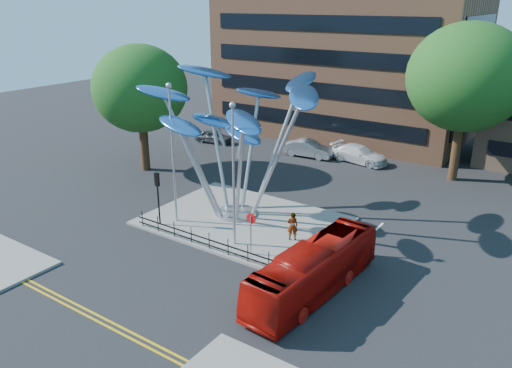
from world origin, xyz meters
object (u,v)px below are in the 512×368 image
Objects in this scene: tree_left at (140,89)px; parked_car_mid at (309,149)px; street_lamp_left at (172,142)px; parked_car_right at (359,154)px; red_bus at (314,270)px; tree_right at (467,78)px; leaf_sculpture at (235,113)px; parked_car_left at (214,136)px; pedestrian at (292,226)px; street_lamp_right at (233,163)px; traffic_light_island at (158,188)px; no_entry_sign_island at (251,227)px.

parked_car_mid is at bearing 48.94° from tree_left.
street_lamp_left reaches higher than parked_car_right.
parked_car_mid is (-11.04, 19.78, -0.50)m from red_bus.
leaf_sculpture is (-10.07, -15.32, -1.16)m from tree_right.
parked_car_left is (-12.48, 13.11, -6.22)m from leaf_sculpture.
tree_right is 6.95× the size of pedestrian.
parked_car_right is at bearing -89.73° from parked_car_left.
street_lamp_right is 2.17× the size of parked_car_left.
traffic_light_island reaches higher than pedestrian.
red_bus is (8.67, -5.48, -5.62)m from leaf_sculpture.
parked_car_right is (-2.94, 16.64, -0.28)m from pedestrian.
street_lamp_left is at bearing 174.29° from street_lamp_right.
leaf_sculpture is 5.19× the size of no_entry_sign_island.
tree_left is at bearing 164.45° from leaf_sculpture.
red_bus is 5.18× the size of pedestrian.
traffic_light_island is 1.96× the size of pedestrian.
leaf_sculpture is 3.71× the size of traffic_light_island.
traffic_light_island is 11.75m from red_bus.
traffic_light_island is (-5.50, -0.50, -2.48)m from street_lamp_right.
traffic_light_island is at bearing -159.34° from parked_car_left.
tree_left reaches higher than parked_car_right.
pedestrian is at bearing -161.89° from parked_car_right.
tree_left is 12.44m from traffic_light_island.
street_lamp_right is 7.43m from red_bus.
tree_left is at bearing -151.39° from tree_right.
street_lamp_right is 3.39× the size of no_entry_sign_island.
street_lamp_right is at bearing -146.38° from parked_car_left.
leaf_sculpture is 7.30× the size of pedestrian.
tree_left is 15.76m from parked_car_mid.
parked_car_right is (-0.44, 18.98, -4.35)m from street_lamp_right.
tree_right is 20.64m from street_lamp_right.
tree_right is at bearing 55.95° from street_lamp_left.
no_entry_sign_island is (7.00, 0.02, -0.80)m from traffic_light_island.
leaf_sculpture is at bearing 54.96° from traffic_light_island.
parked_car_mid is at bearing 123.73° from red_bus.
tree_right is 24.06m from traffic_light_island.
parked_car_left is (-0.55, 9.79, -6.14)m from tree_left.
parked_car_mid reaches higher than parked_car_left.
no_entry_sign_island is 0.27× the size of red_bus.
no_entry_sign_island is at bearing -165.93° from parked_car_mid.
no_entry_sign_island is at bearing -166.22° from parked_car_right.
parked_car_left is 14.78m from parked_car_right.
pedestrian reaches higher than parked_car_mid.
pedestrian is 0.46× the size of parked_car_left.
street_lamp_right is at bearing 162.13° from no_entry_sign_island.
street_lamp_left is at bearing 174.65° from parked_car_mid.
traffic_light_island is at bearing -174.81° from street_lamp_right.
street_lamp_left is at bearing -127.40° from leaf_sculpture.
parked_car_mid is at bearing 110.63° from parked_car_right.
leaf_sculpture is at bearing -144.65° from parked_car_left.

